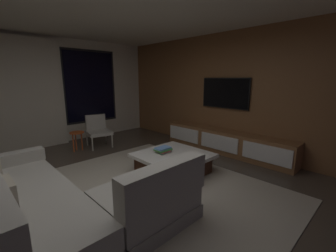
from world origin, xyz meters
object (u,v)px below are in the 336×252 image
coffee_table (173,163)px  mounted_tv (225,93)px  sectional_couch (62,204)px  book_stack_on_coffee_table (163,150)px  accent_chair_near_window (98,129)px  media_console (226,142)px  side_stool (77,136)px

coffee_table → mounted_tv: 2.16m
sectional_couch → coffee_table: bearing=4.7°
book_stack_on_coffee_table → accent_chair_near_window: bearing=92.6°
sectional_couch → accent_chair_near_window: (1.78, 2.65, 0.14)m
coffee_table → media_console: (1.64, -0.07, 0.06)m
accent_chair_near_window → media_console: accent_chair_near_window is taller
sectional_couch → mounted_tv: 3.94m
mounted_tv → book_stack_on_coffee_table: bearing=178.2°
accent_chair_near_window → book_stack_on_coffee_table: bearing=-87.4°
coffee_table → mounted_tv: mounted_tv is taller
sectional_couch → media_console: (3.60, 0.09, -0.04)m
accent_chair_near_window → media_console: 3.14m
coffee_table → book_stack_on_coffee_table: 0.30m
accent_chair_near_window → side_stool: bearing=-175.0°
accent_chair_near_window → sectional_couch: bearing=-124.0°
accent_chair_near_window → side_stool: accent_chair_near_window is taller
book_stack_on_coffee_table → mounted_tv: size_ratio=0.24×
book_stack_on_coffee_table → side_stool: 2.35m
book_stack_on_coffee_table → mounted_tv: (1.90, -0.06, 0.94)m
coffee_table → side_stool: size_ratio=2.52×
media_console → coffee_table: bearing=177.4°
book_stack_on_coffee_table → media_console: bearing=-8.5°
sectional_couch → book_stack_on_coffee_table: (1.89, 0.34, 0.12)m
accent_chair_near_window → coffee_table: bearing=-85.8°
coffee_table → sectional_couch: bearing=-175.3°
sectional_couch → book_stack_on_coffee_table: size_ratio=8.85×
coffee_table → book_stack_on_coffee_table: (-0.08, 0.18, 0.22)m
mounted_tv → sectional_couch: bearing=-175.7°
sectional_couch → book_stack_on_coffee_table: sectional_couch is taller
coffee_table → accent_chair_near_window: size_ratio=1.49×
coffee_table → side_stool: 2.55m
coffee_table → media_console: bearing=-2.6°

